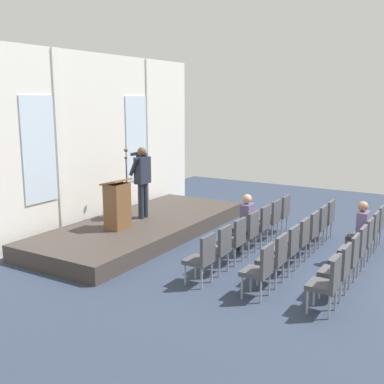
# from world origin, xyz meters

# --- Properties ---
(ground_plane) EXTENTS (16.69, 16.69, 0.00)m
(ground_plane) POSITION_xyz_m (0.00, 0.00, 0.00)
(ground_plane) COLOR #2D384C
(rear_partition) EXTENTS (8.79, 0.14, 4.43)m
(rear_partition) POSITION_xyz_m (0.02, 6.41, 2.21)
(rear_partition) COLOR silver
(rear_partition) RESTS_ON ground
(stage_platform) EXTENTS (6.13, 2.51, 0.36)m
(stage_platform) POSITION_xyz_m (0.00, 4.86, 0.18)
(stage_platform) COLOR #3F3833
(stage_platform) RESTS_ON ground
(speaker) EXTENTS (0.52, 0.69, 1.77)m
(speaker) POSITION_xyz_m (0.25, 5.03, 1.40)
(speaker) COLOR #232838
(speaker) RESTS_ON stage_platform
(mic_stand) EXTENTS (0.28, 0.28, 1.55)m
(mic_stand) POSITION_xyz_m (-0.03, 5.30, 0.70)
(mic_stand) COLOR black
(mic_stand) RESTS_ON stage_platform
(lectern) EXTENTS (0.60, 0.48, 1.16)m
(lectern) POSITION_xyz_m (-0.85, 4.92, 0.91)
(lectern) COLOR brown
(lectern) RESTS_ON stage_platform
(chair_r0_c0) EXTENTS (0.46, 0.44, 0.94)m
(chair_r0_c0) POSITION_xyz_m (-1.99, 2.03, 0.53)
(chair_r0_c0) COLOR #99999E
(chair_r0_c0) RESTS_ON ground
(chair_r0_c1) EXTENTS (0.46, 0.44, 0.94)m
(chair_r0_c1) POSITION_xyz_m (-1.33, 2.03, 0.53)
(chair_r0_c1) COLOR #99999E
(chair_r0_c1) RESTS_ON ground
(chair_r0_c2) EXTENTS (0.46, 0.44, 0.94)m
(chair_r0_c2) POSITION_xyz_m (-0.66, 2.03, 0.53)
(chair_r0_c2) COLOR #99999E
(chair_r0_c2) RESTS_ON ground
(chair_r0_c3) EXTENTS (0.46, 0.44, 0.94)m
(chair_r0_c3) POSITION_xyz_m (0.00, 2.03, 0.53)
(chair_r0_c3) COLOR #99999E
(chair_r0_c3) RESTS_ON ground
(audience_r0_c3) EXTENTS (0.36, 0.39, 1.31)m
(audience_r0_c3) POSITION_xyz_m (0.00, 2.11, 0.73)
(audience_r0_c3) COLOR #2D2D33
(audience_r0_c3) RESTS_ON ground
(chair_r0_c4) EXTENTS (0.46, 0.44, 0.94)m
(chair_r0_c4) POSITION_xyz_m (0.66, 2.03, 0.53)
(chair_r0_c4) COLOR #99999E
(chair_r0_c4) RESTS_ON ground
(chair_r0_c5) EXTENTS (0.46, 0.44, 0.94)m
(chair_r0_c5) POSITION_xyz_m (1.33, 2.03, 0.53)
(chair_r0_c5) COLOR #99999E
(chair_r0_c5) RESTS_ON ground
(chair_r0_c6) EXTENTS (0.46, 0.44, 0.94)m
(chair_r0_c6) POSITION_xyz_m (1.99, 2.03, 0.53)
(chair_r0_c6) COLOR #99999E
(chair_r0_c6) RESTS_ON ground
(chair_r1_c0) EXTENTS (0.46, 0.44, 0.94)m
(chair_r1_c0) POSITION_xyz_m (-1.99, 0.92, 0.53)
(chair_r1_c0) COLOR #99999E
(chair_r1_c0) RESTS_ON ground
(chair_r1_c1) EXTENTS (0.46, 0.44, 0.94)m
(chair_r1_c1) POSITION_xyz_m (-1.33, 0.92, 0.53)
(chair_r1_c1) COLOR #99999E
(chair_r1_c1) RESTS_ON ground
(chair_r1_c2) EXTENTS (0.46, 0.44, 0.94)m
(chair_r1_c2) POSITION_xyz_m (-0.66, 0.92, 0.53)
(chair_r1_c2) COLOR #99999E
(chair_r1_c2) RESTS_ON ground
(chair_r1_c3) EXTENTS (0.46, 0.44, 0.94)m
(chair_r1_c3) POSITION_xyz_m (0.00, 0.92, 0.53)
(chair_r1_c3) COLOR #99999E
(chair_r1_c3) RESTS_ON ground
(chair_r1_c4) EXTENTS (0.46, 0.44, 0.94)m
(chair_r1_c4) POSITION_xyz_m (0.66, 0.92, 0.53)
(chair_r1_c4) COLOR #99999E
(chair_r1_c4) RESTS_ON ground
(chair_r1_c5) EXTENTS (0.46, 0.44, 0.94)m
(chair_r1_c5) POSITION_xyz_m (1.33, 0.92, 0.53)
(chair_r1_c5) COLOR #99999E
(chair_r1_c5) RESTS_ON ground
(chair_r1_c6) EXTENTS (0.46, 0.44, 0.94)m
(chair_r1_c6) POSITION_xyz_m (1.99, 0.92, 0.53)
(chair_r1_c6) COLOR #99999E
(chair_r1_c6) RESTS_ON ground
(chair_r2_c0) EXTENTS (0.46, 0.44, 0.94)m
(chair_r2_c0) POSITION_xyz_m (-1.99, -0.20, 0.53)
(chair_r2_c0) COLOR #99999E
(chair_r2_c0) RESTS_ON ground
(chair_r2_c1) EXTENTS (0.46, 0.44, 0.94)m
(chair_r2_c1) POSITION_xyz_m (-1.33, -0.20, 0.53)
(chair_r2_c1) COLOR #99999E
(chair_r2_c1) RESTS_ON ground
(chair_r2_c2) EXTENTS (0.46, 0.44, 0.94)m
(chair_r2_c2) POSITION_xyz_m (-0.66, -0.20, 0.53)
(chair_r2_c2) COLOR #99999E
(chair_r2_c2) RESTS_ON ground
(chair_r2_c3) EXTENTS (0.46, 0.44, 0.94)m
(chair_r2_c3) POSITION_xyz_m (0.00, -0.20, 0.53)
(chair_r2_c3) COLOR #99999E
(chair_r2_c3) RESTS_ON ground
(chair_r2_c4) EXTENTS (0.46, 0.44, 0.94)m
(chair_r2_c4) POSITION_xyz_m (0.66, -0.20, 0.53)
(chair_r2_c4) COLOR #99999E
(chair_r2_c4) RESTS_ON ground
(audience_r2_c4) EXTENTS (0.36, 0.39, 1.29)m
(audience_r2_c4) POSITION_xyz_m (0.66, -0.11, 0.72)
(audience_r2_c4) COLOR #2D2D33
(audience_r2_c4) RESTS_ON ground
(chair_r2_c5) EXTENTS (0.46, 0.44, 0.94)m
(chair_r2_c5) POSITION_xyz_m (1.33, -0.20, 0.53)
(chair_r2_c5) COLOR #99999E
(chair_r2_c5) RESTS_ON ground
(chair_r2_c6) EXTENTS (0.46, 0.44, 0.94)m
(chair_r2_c6) POSITION_xyz_m (1.99, -0.20, 0.53)
(chair_r2_c6) COLOR #99999E
(chair_r2_c6) RESTS_ON ground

